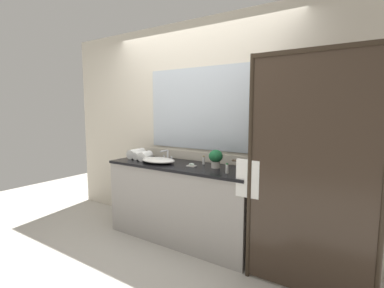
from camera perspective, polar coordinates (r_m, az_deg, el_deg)
ground_plane at (r=3.58m, az=-2.10°, el=-18.42°), size 8.00×8.00×0.00m
wall_back_with_mirror at (r=3.53m, az=1.09°, el=3.23°), size 4.40×0.06×2.60m
vanity_cabinet at (r=3.42m, az=-2.04°, el=-11.53°), size 1.80×0.58×0.90m
shower_enclosure at (r=2.56m, az=18.96°, el=-4.93°), size 1.20×0.59×2.00m
sink_basin at (r=3.43m, az=-6.75°, el=-3.23°), size 0.43×0.30×0.06m
faucet at (r=3.55m, az=-5.03°, el=-2.58°), size 0.17×0.16×0.14m
potted_plant at (r=3.10m, az=4.77°, el=-2.71°), size 0.15×0.15×0.20m
soap_dish at (r=3.20m, az=-0.08°, el=-4.23°), size 0.10×0.07×0.04m
amenity_bottle_conditioner at (r=2.94m, az=9.93°, el=-4.69°), size 0.03×0.03×0.10m
amenity_bottle_lotion at (r=3.31m, az=2.33°, el=-3.27°), size 0.03×0.03×0.10m
amenity_bottle_body_wash at (r=2.86m, az=7.02°, el=-4.88°), size 0.03×0.03×0.10m
rolled_towel_near_edge at (r=3.81m, az=-11.07°, el=-1.86°), size 0.14×0.26×0.12m
rolled_towel_middle at (r=3.70m, az=-10.37°, el=-2.27°), size 0.10×0.18×0.10m
rolled_towel_far_edge at (r=3.61m, az=-9.36°, el=-2.35°), size 0.16×0.23×0.11m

